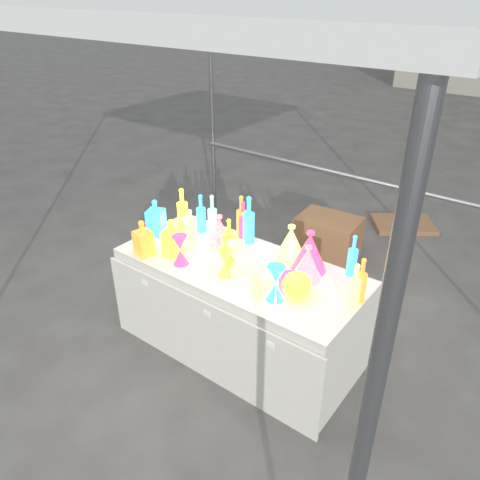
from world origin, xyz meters
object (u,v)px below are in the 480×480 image
Objects in this scene: bottle_0 at (182,208)px; decanter_0 at (172,238)px; lampshade_0 at (219,231)px; globe_0 at (296,286)px; display_table at (239,308)px; hourglass_0 at (231,254)px; cardboard_box_closed at (328,237)px.

decanter_0 is at bearing -56.68° from bottle_0.
globe_0 is at bearing -20.63° from lampshade_0.
hourglass_0 reaches higher than display_table.
decanter_0 reaches higher than display_table.
decanter_0 reaches higher than cardboard_box_closed.
decanter_0 is (-0.36, -1.84, 0.68)m from cardboard_box_closed.
bottle_0 is 1.18× the size of decanter_0.
hourglass_0 is 0.54m from globe_0.
bottle_0 reaches higher than hourglass_0.
decanter_0 is (-0.48, -0.18, 0.52)m from display_table.
bottle_0 reaches higher than display_table.
hourglass_0 is (-0.02, -0.07, 0.50)m from display_table.
decanter_0 is 0.47m from hourglass_0.
decanter_0 is at bearing -125.64° from lampshade_0.
hourglass_0 is 0.35m from lampshade_0.
display_table is 5.38× the size of bottle_0.
lampshade_0 is at bearing 39.92° from decanter_0.
bottle_0 reaches higher than globe_0.
hourglass_0 is 0.95× the size of lampshade_0.
lampshade_0 is (0.19, 0.32, -0.02)m from decanter_0.
display_table is 1.67m from cardboard_box_closed.
decanter_0 is at bearing -167.21° from hourglass_0.
display_table is 7.68× the size of hourglass_0.
globe_0 is (1.24, -0.28, -0.10)m from bottle_0.
lampshade_0 is at bearing -100.89° from cardboard_box_closed.
display_table is at bearing 76.68° from hourglass_0.
bottle_0 is 1.43× the size of hourglass_0.
globe_0 is at bearing -12.70° from bottle_0.
globe_0 reaches higher than cardboard_box_closed.
bottle_0 is 1.80× the size of globe_0.
display_table is 6.36× the size of decanter_0.
display_table is 0.93m from bottle_0.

